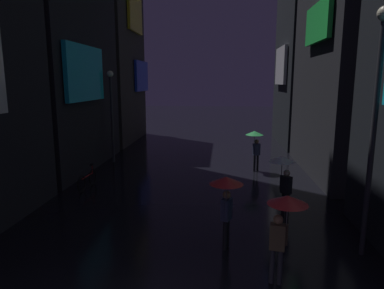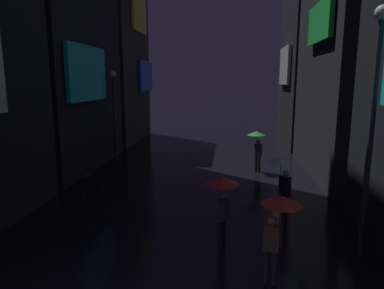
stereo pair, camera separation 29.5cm
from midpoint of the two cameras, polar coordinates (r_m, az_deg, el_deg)
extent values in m
cube|color=#19D8F2|center=(17.49, -17.82, 11.23)|extent=(0.20, 4.29, 2.61)
cube|color=#33302D|center=(27.54, -14.20, 14.59)|extent=(4.00, 7.36, 13.42)
cube|color=#264CF9|center=(28.58, -8.70, 11.19)|extent=(0.20, 3.85, 2.39)
cube|color=yellow|center=(27.52, -9.81, 20.96)|extent=(0.20, 3.67, 2.93)
cube|color=#26E54C|center=(16.87, 19.78, 18.54)|extent=(0.20, 3.59, 1.69)
cube|color=white|center=(25.83, 14.28, 12.58)|extent=(0.20, 3.62, 2.61)
cylinder|color=black|center=(18.02, 10.39, -3.05)|extent=(0.12, 0.12, 0.85)
cylinder|color=black|center=(17.93, 9.90, -3.10)|extent=(0.12, 0.12, 0.85)
cube|color=#333859|center=(17.82, 10.22, -0.81)|extent=(0.40, 0.35, 0.60)
sphere|color=#9E7051|center=(17.75, 10.27, 0.49)|extent=(0.22, 0.22, 0.22)
cylinder|color=#333859|center=(17.68, 9.81, -0.72)|extent=(0.09, 0.09, 0.50)
cylinder|color=slate|center=(17.62, 9.85, 0.35)|extent=(0.02, 0.02, 0.77)
cone|color=green|center=(17.54, 9.90, 1.91)|extent=(0.90, 0.90, 0.20)
cylinder|color=black|center=(9.89, 5.02, -14.44)|extent=(0.12, 0.12, 0.85)
cylinder|color=black|center=(9.74, 4.61, -14.84)|extent=(0.12, 0.12, 0.85)
cube|color=#333859|center=(9.53, 4.89, -10.69)|extent=(0.33, 0.40, 0.60)
sphere|color=#9E7051|center=(9.39, 4.92, -8.36)|extent=(0.22, 0.22, 0.22)
cylinder|color=#333859|center=(9.34, 4.75, -10.81)|extent=(0.09, 0.09, 0.50)
cylinder|color=slate|center=(9.23, 4.78, -8.87)|extent=(0.02, 0.02, 0.77)
cone|color=red|center=(9.08, 4.83, -5.98)|extent=(0.90, 0.90, 0.20)
cylinder|color=black|center=(12.17, 14.91, -9.88)|extent=(0.12, 0.12, 0.85)
cylinder|color=black|center=(12.28, 14.26, -9.67)|extent=(0.12, 0.12, 0.85)
cube|color=black|center=(12.00, 14.74, -6.52)|extent=(0.39, 0.40, 0.60)
sphere|color=beige|center=(11.89, 14.83, -4.63)|extent=(0.22, 0.22, 0.22)
cylinder|color=black|center=(12.06, 13.94, -6.15)|extent=(0.09, 0.09, 0.50)
cylinder|color=slate|center=(11.97, 14.01, -4.62)|extent=(0.02, 0.02, 0.77)
cone|color=silver|center=(11.85, 14.11, -2.35)|extent=(0.90, 0.90, 0.20)
cylinder|color=#2D2D38|center=(8.48, 12.16, -19.15)|extent=(0.12, 0.12, 0.85)
cylinder|color=#2D2D38|center=(8.48, 13.44, -19.24)|extent=(0.12, 0.12, 0.85)
cube|color=brown|center=(8.15, 13.01, -14.75)|extent=(0.38, 0.29, 0.60)
sphere|color=#9E7051|center=(7.98, 13.14, -12.09)|extent=(0.22, 0.22, 0.22)
cylinder|color=brown|center=(8.17, 14.35, -14.37)|extent=(0.09, 0.09, 0.50)
cylinder|color=slate|center=(8.03, 14.46, -12.20)|extent=(0.02, 0.02, 0.77)
cone|color=red|center=(7.86, 14.63, -8.93)|extent=(0.90, 0.90, 0.20)
torus|color=black|center=(15.18, -18.47, -6.24)|extent=(0.10, 0.72, 0.72)
torus|color=black|center=(16.13, -16.74, -5.17)|extent=(0.10, 0.72, 0.72)
cylinder|color=red|center=(15.60, -17.61, -5.06)|extent=(0.10, 1.00, 0.05)
cylinder|color=red|center=(16.04, -16.80, -3.96)|extent=(0.04, 0.04, 0.40)
cube|color=black|center=(15.99, -16.84, -3.20)|extent=(0.13, 0.25, 0.06)
cylinder|color=black|center=(15.04, -18.59, -4.23)|extent=(0.05, 0.45, 0.03)
cylinder|color=#2D2D33|center=(9.73, 27.06, -0.08)|extent=(0.14, 0.14, 5.99)
cylinder|color=#2D2D33|center=(19.93, -13.60, 3.91)|extent=(0.14, 0.14, 4.81)
sphere|color=#F9EFCC|center=(19.82, -13.92, 11.35)|extent=(0.36, 0.36, 0.36)
camera|label=1|loc=(0.15, -90.61, -0.11)|focal=32.00mm
camera|label=2|loc=(0.15, 89.39, 0.11)|focal=32.00mm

